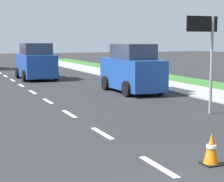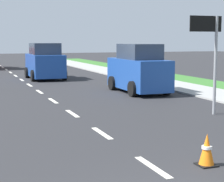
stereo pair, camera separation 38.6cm
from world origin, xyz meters
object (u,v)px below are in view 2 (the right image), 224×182
lane_direction_sign (210,41)px  car_parked_far (138,70)px  traffic_cone_near (207,150)px  car_outgoing_far (45,62)px

lane_direction_sign → car_parked_far: 6.07m
lane_direction_sign → car_parked_far: (0.18, 5.92, -1.36)m
car_parked_far → lane_direction_sign: bearing=-91.7°
traffic_cone_near → car_outgoing_far: 18.36m
lane_direction_sign → traffic_cone_near: size_ratio=5.01×
lane_direction_sign → car_outgoing_far: (-2.66, 13.77, -1.37)m
car_outgoing_far → car_parked_far: bearing=-70.1°
traffic_cone_near → car_parked_far: car_parked_far is taller
traffic_cone_near → car_parked_far: (3.27, 10.49, 0.73)m
lane_direction_sign → car_parked_far: bearing=88.3°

